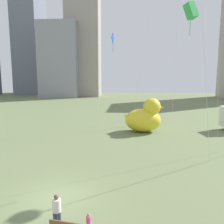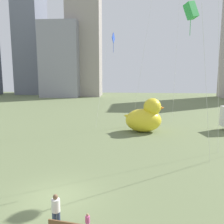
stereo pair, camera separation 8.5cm
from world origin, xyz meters
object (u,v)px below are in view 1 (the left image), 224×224
object	(u,v)px
giant_inflatable_duck	(144,117)
kite_green	(191,12)
person_child	(89,222)
kite_blue	(112,42)
person_adult	(57,209)

from	to	relation	value
giant_inflatable_duck	kite_green	world-z (taller)	kite_green
person_child	kite_blue	xyz separation A→B (m)	(-0.76, 21.08, 9.96)
person_child	kite_blue	world-z (taller)	kite_blue
person_child	kite_blue	bearing A→B (deg)	92.07
kite_blue	kite_green	distance (m)	13.79
kite_green	kite_blue	bearing A→B (deg)	118.70
giant_inflatable_duck	kite_green	xyz separation A→B (m)	(2.63, -9.54, 9.38)
giant_inflatable_duck	kite_green	distance (m)	13.64
person_child	kite_green	xyz separation A→B (m)	(5.85, 9.00, 10.60)
giant_inflatable_duck	person_adult	bearing A→B (deg)	-104.24
person_adult	person_child	distance (m)	1.51
person_child	kite_blue	size ratio (longest dim) A/B	0.07
giant_inflatable_duck	kite_blue	bearing A→B (deg)	147.47
person_adult	person_child	bearing A→B (deg)	-6.12
person_adult	kite_green	distance (m)	15.34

